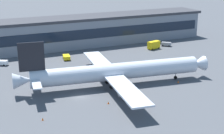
% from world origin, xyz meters
% --- Properties ---
extents(ground_plane, '(600.00, 600.00, 0.00)m').
position_xyz_m(ground_plane, '(0.00, 0.00, 0.00)').
color(ground_plane, '#4C4F54').
extents(terminal_building, '(170.28, 16.48, 13.55)m').
position_xyz_m(terminal_building, '(0.00, 60.13, 6.80)').
color(terminal_building, gray).
rests_on(terminal_building, ground_plane).
extents(airliner, '(62.97, 54.33, 15.85)m').
position_xyz_m(airliner, '(13.08, 4.18, 4.65)').
color(airliner, silver).
rests_on(airliner, ground_plane).
extents(pushback_tractor, '(3.46, 5.21, 1.75)m').
position_xyz_m(pushback_tractor, '(8.39, 39.50, 1.05)').
color(pushback_tractor, yellow).
rests_on(pushback_tractor, ground_plane).
extents(follow_me_car, '(4.43, 4.48, 1.85)m').
position_xyz_m(follow_me_car, '(57.47, 41.57, 1.09)').
color(follow_me_car, gray).
rests_on(follow_me_car, ground_plane).
extents(baggage_tug, '(4.09, 3.73, 1.85)m').
position_xyz_m(baggage_tug, '(-4.03, 41.41, 1.09)').
color(baggage_tug, gray).
rests_on(baggage_tug, ground_plane).
extents(stair_truck, '(6.40, 3.79, 3.55)m').
position_xyz_m(stair_truck, '(49.45, 39.37, 1.98)').
color(stair_truck, yellow).
rests_on(stair_truck, ground_plane).
extents(traffic_cone_0, '(0.52, 0.52, 0.65)m').
position_xyz_m(traffic_cone_0, '(-13.71, -10.55, 0.33)').
color(traffic_cone_0, '#F2590C').
rests_on(traffic_cone_0, ground_plane).
extents(traffic_cone_1, '(0.57, 0.57, 0.72)m').
position_xyz_m(traffic_cone_1, '(5.33, -8.21, 0.36)').
color(traffic_cone_1, '#F2590C').
rests_on(traffic_cone_1, ground_plane).
extents(traffic_cone_2, '(0.56, 0.56, 0.70)m').
position_xyz_m(traffic_cone_2, '(33.13, -2.16, 0.35)').
color(traffic_cone_2, '#F2590C').
rests_on(traffic_cone_2, ground_plane).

